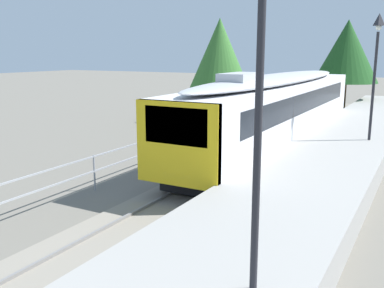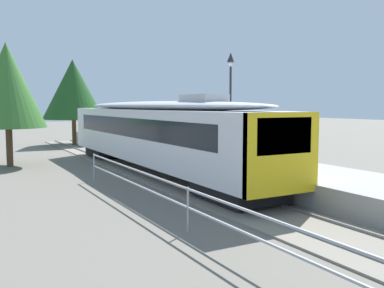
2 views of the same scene
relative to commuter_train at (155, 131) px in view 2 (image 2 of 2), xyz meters
name	(u,v)px [view 2 (image 2 of 2)]	position (x,y,z in m)	size (l,w,h in m)	color
ground_plane	(181,222)	(-3.00, -8.58, -2.15)	(160.00, 160.00, 0.00)	#6B665B
track_rails	(261,209)	(0.00, -8.58, -2.11)	(3.20, 60.00, 0.14)	gray
commuter_train	(155,131)	(0.00, 0.00, 0.00)	(2.82, 19.56, 3.74)	silver
station_platform	(332,187)	(3.25, -8.58, -1.70)	(3.90, 60.00, 0.90)	#999691
platform_lamp_far_end	(231,83)	(4.30, -0.39, 2.48)	(0.34, 0.34, 5.35)	#232328
tree_behind_carpark	(73,90)	(0.11, 17.29, 2.62)	(5.19, 5.19, 7.31)	brown
tree_behind_station_far	(7,85)	(-6.16, 6.28, 2.40)	(4.15, 4.15, 6.92)	brown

